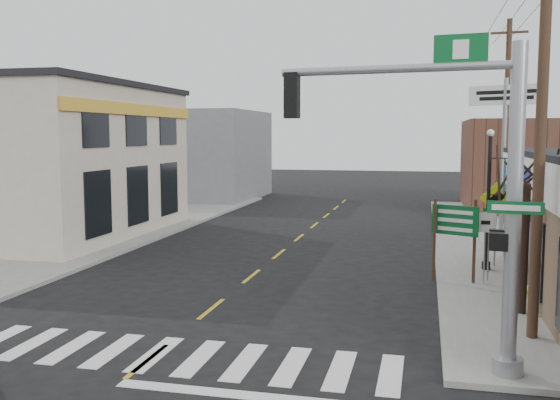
% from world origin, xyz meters
% --- Properties ---
extents(ground, '(140.00, 140.00, 0.00)m').
position_xyz_m(ground, '(0.00, 0.00, 0.00)').
color(ground, black).
rests_on(ground, ground).
extents(sidewalk_right, '(6.00, 38.00, 0.13)m').
position_xyz_m(sidewalk_right, '(9.00, 13.00, 0.07)').
color(sidewalk_right, slate).
rests_on(sidewalk_right, ground).
extents(sidewalk_left, '(6.00, 38.00, 0.13)m').
position_xyz_m(sidewalk_left, '(-9.00, 13.00, 0.07)').
color(sidewalk_left, slate).
rests_on(sidewalk_left, ground).
extents(center_line, '(0.12, 56.00, 0.01)m').
position_xyz_m(center_line, '(0.00, 8.00, 0.01)').
color(center_line, gold).
rests_on(center_line, ground).
extents(crosswalk, '(11.00, 2.20, 0.01)m').
position_xyz_m(crosswalk, '(0.00, 0.40, 0.01)').
color(crosswalk, silver).
rests_on(crosswalk, ground).
extents(left_building, '(12.00, 12.00, 6.80)m').
position_xyz_m(left_building, '(-13.00, 14.00, 3.40)').
color(left_building, '#C0B4A0').
rests_on(left_building, ground).
extents(bldg_distant_right, '(8.00, 10.00, 5.60)m').
position_xyz_m(bldg_distant_right, '(12.00, 30.00, 2.80)').
color(bldg_distant_right, brown).
rests_on(bldg_distant_right, ground).
extents(bldg_distant_left, '(9.00, 10.00, 6.40)m').
position_xyz_m(bldg_distant_left, '(-11.00, 32.00, 3.20)').
color(bldg_distant_left, slate).
rests_on(bldg_distant_left, ground).
extents(traffic_signal_pole, '(5.10, 0.39, 6.46)m').
position_xyz_m(traffic_signal_pole, '(6.43, 0.64, 3.97)').
color(traffic_signal_pole, '#94959C').
rests_on(traffic_signal_pole, sidewalk_right).
extents(guide_sign, '(1.48, 0.13, 2.59)m').
position_xyz_m(guide_sign, '(6.49, 8.17, 1.82)').
color(guide_sign, '#442F20').
rests_on(guide_sign, sidewalk_right).
extents(fire_hydrant, '(0.22, 0.22, 0.70)m').
position_xyz_m(fire_hydrant, '(8.50, 6.22, 0.51)').
color(fire_hydrant, '#D2DB12').
rests_on(fire_hydrant, sidewalk_right).
extents(ped_crossing_sign, '(1.14, 0.08, 2.94)m').
position_xyz_m(ped_crossing_sign, '(8.00, 11.02, 2.13)').
color(ped_crossing_sign, gray).
rests_on(ped_crossing_sign, sidewalk_right).
extents(lamp_post, '(0.62, 0.48, 4.75)m').
position_xyz_m(lamp_post, '(7.72, 10.33, 2.89)').
color(lamp_post, black).
rests_on(lamp_post, sidewalk_right).
extents(dance_center_sign, '(3.34, 0.21, 7.10)m').
position_xyz_m(dance_center_sign, '(9.00, 18.24, 5.45)').
color(dance_center_sign, gray).
rests_on(dance_center_sign, sidewalk_right).
extents(bare_tree, '(2.50, 2.50, 5.01)m').
position_xyz_m(bare_tree, '(8.07, 5.04, 4.07)').
color(bare_tree, black).
rests_on(bare_tree, sidewalk_right).
extents(utility_pole_near, '(1.63, 0.24, 9.35)m').
position_xyz_m(utility_pole_near, '(8.02, 3.06, 4.92)').
color(utility_pole_near, '#473A23').
rests_on(utility_pole_near, sidewalk_right).
extents(utility_pole_far, '(1.80, 0.27, 10.34)m').
position_xyz_m(utility_pole_far, '(9.50, 22.10, 5.43)').
color(utility_pole_far, '#40331C').
rests_on(utility_pole_far, sidewalk_right).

